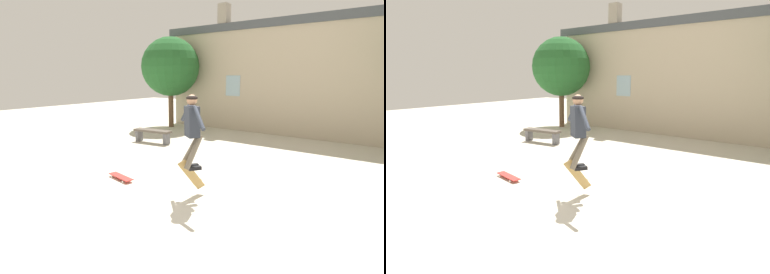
{
  "view_description": "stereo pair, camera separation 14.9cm",
  "coord_description": "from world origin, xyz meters",
  "views": [
    {
      "loc": [
        3.59,
        -4.73,
        2.47
      ],
      "look_at": [
        0.17,
        -0.09,
        1.28
      ],
      "focal_mm": 28.0,
      "sensor_mm": 36.0,
      "label": 1
    },
    {
      "loc": [
        3.71,
        -4.65,
        2.47
      ],
      "look_at": [
        0.17,
        -0.09,
        1.28
      ],
      "focal_mm": 28.0,
      "sensor_mm": 36.0,
      "label": 2
    }
  ],
  "objects": [
    {
      "name": "building_backdrop",
      "position": [
        -0.03,
        7.48,
        2.43
      ],
      "size": [
        13.27,
        0.52,
        5.57
      ],
      "color": "#B7A88E",
      "rests_on": "ground_plane"
    },
    {
      "name": "ground_plane",
      "position": [
        0.0,
        0.0,
        0.0
      ],
      "size": [
        40.0,
        40.0,
        0.0
      ],
      "primitive_type": "plane",
      "color": "beige"
    },
    {
      "name": "skater",
      "position": [
        0.17,
        -0.09,
        1.51
      ],
      "size": [
        1.12,
        0.81,
        1.49
      ],
      "rotation": [
        0.0,
        0.0,
        0.96
      ],
      "color": "#282D38"
    },
    {
      "name": "park_bench",
      "position": [
        -4.07,
        3.17,
        0.35
      ],
      "size": [
        1.52,
        0.56,
        0.49
      ],
      "rotation": [
        0.0,
        0.0,
        0.14
      ],
      "color": "brown",
      "rests_on": "ground_plane"
    },
    {
      "name": "skateboard_flipping",
      "position": [
        0.12,
        -0.03,
        0.47
      ],
      "size": [
        0.32,
        0.6,
        0.75
      ],
      "rotation": [
        0.0,
        0.0,
        1.28
      ],
      "color": "#AD894C"
    },
    {
      "name": "tree_left",
      "position": [
        -5.78,
        6.27,
        2.85
      ],
      "size": [
        2.73,
        2.73,
        4.22
      ],
      "color": "brown",
      "rests_on": "ground_plane"
    },
    {
      "name": "skateboard_resting",
      "position": [
        -1.88,
        -0.22,
        0.07
      ],
      "size": [
        0.84,
        0.33,
        0.08
      ],
      "rotation": [
        0.0,
        0.0,
        6.12
      ],
      "color": "red",
      "rests_on": "ground_plane"
    }
  ]
}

